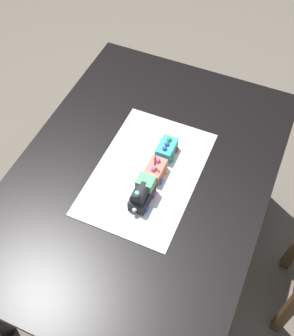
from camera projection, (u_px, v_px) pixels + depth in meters
ground_plane at (143, 254)px, 2.30m from camera, size 8.00×8.00×0.00m
dining_table at (142, 189)px, 1.78m from camera, size 1.40×1.00×0.74m
cake_board at (147, 173)px, 1.70m from camera, size 0.60×0.40×0.00m
cake_locomotive at (142, 193)px, 1.59m from camera, size 0.14×0.08×0.12m
cake_car_flatbed_coral at (155, 170)px, 1.67m from camera, size 0.10×0.08×0.07m
cake_car_caboose_turquoise at (167, 149)px, 1.73m from camera, size 0.10×0.08×0.07m
birthday_candle at (155, 160)px, 1.61m from camera, size 0.01×0.01×0.06m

